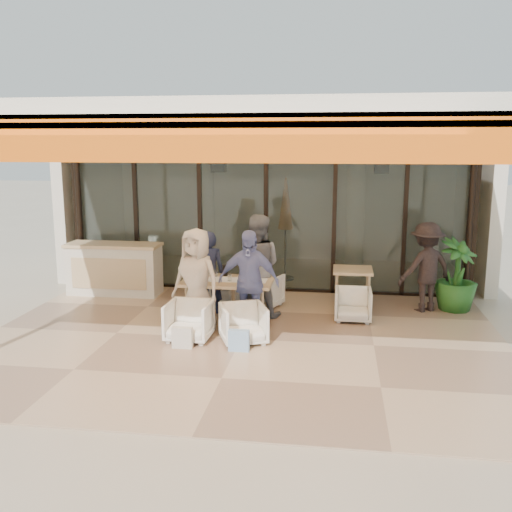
{
  "coord_description": "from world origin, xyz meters",
  "views": [
    {
      "loc": [
        1.41,
        -8.21,
        2.98
      ],
      "look_at": [
        0.1,
        0.9,
        1.15
      ],
      "focal_mm": 40.0,
      "sensor_mm": 36.0,
      "label": 1
    }
  ],
  "objects_px": {
    "dining_table": "(227,283)",
    "chair_near_right": "(243,322)",
    "host_counter": "(114,269)",
    "diner_periwinkle": "(248,282)",
    "side_chair": "(353,303)",
    "chair_near_left": "(189,319)",
    "diner_cream": "(196,280)",
    "potted_palm": "(456,275)",
    "chair_far_right": "(260,289)",
    "diner_grey": "(257,266)",
    "side_table": "(353,275)",
    "chair_far_left": "(216,290)",
    "diner_navy": "(209,273)",
    "standing_woman": "(426,268)"
  },
  "relations": [
    {
      "from": "diner_navy",
      "to": "potted_palm",
      "type": "bearing_deg",
      "value": -179.33
    },
    {
      "from": "diner_navy",
      "to": "host_counter",
      "type": "bearing_deg",
      "value": -34.82
    },
    {
      "from": "diner_navy",
      "to": "chair_far_right",
      "type": "bearing_deg",
      "value": -159.06
    },
    {
      "from": "dining_table",
      "to": "chair_near_right",
      "type": "distance_m",
      "value": 1.11
    },
    {
      "from": "chair_near_left",
      "to": "potted_palm",
      "type": "relative_size",
      "value": 0.51
    },
    {
      "from": "dining_table",
      "to": "chair_near_right",
      "type": "xyz_separation_m",
      "value": [
        0.43,
        -0.96,
        -0.35
      ]
    },
    {
      "from": "chair_far_left",
      "to": "host_counter",
      "type": "bearing_deg",
      "value": -24.35
    },
    {
      "from": "chair_far_left",
      "to": "chair_far_right",
      "type": "distance_m",
      "value": 0.84
    },
    {
      "from": "diner_periwinkle",
      "to": "diner_navy",
      "type": "bearing_deg",
      "value": 136.71
    },
    {
      "from": "diner_periwinkle",
      "to": "side_chair",
      "type": "bearing_deg",
      "value": 30.74
    },
    {
      "from": "host_counter",
      "to": "chair_near_right",
      "type": "bearing_deg",
      "value": -38.78
    },
    {
      "from": "host_counter",
      "to": "side_chair",
      "type": "xyz_separation_m",
      "value": [
        4.65,
        -1.06,
        -0.22
      ]
    },
    {
      "from": "chair_near_left",
      "to": "potted_palm",
      "type": "bearing_deg",
      "value": 28.98
    },
    {
      "from": "standing_woman",
      "to": "host_counter",
      "type": "bearing_deg",
      "value": -30.17
    },
    {
      "from": "chair_far_right",
      "to": "standing_woman",
      "type": "xyz_separation_m",
      "value": [
        2.94,
        0.19,
        0.46
      ]
    },
    {
      "from": "chair_far_right",
      "to": "side_table",
      "type": "bearing_deg",
      "value": -151.69
    },
    {
      "from": "chair_far_left",
      "to": "diner_grey",
      "type": "xyz_separation_m",
      "value": [
        0.84,
        -0.5,
        0.6
      ]
    },
    {
      "from": "chair_near_right",
      "to": "diner_periwinkle",
      "type": "relative_size",
      "value": 0.4
    },
    {
      "from": "diner_periwinkle",
      "to": "diner_cream",
      "type": "bearing_deg",
      "value": -176.31
    },
    {
      "from": "chair_near_left",
      "to": "diner_cream",
      "type": "distance_m",
      "value": 0.7
    },
    {
      "from": "dining_table",
      "to": "diner_cream",
      "type": "xyz_separation_m",
      "value": [
        -0.41,
        -0.46,
        0.15
      ]
    },
    {
      "from": "dining_table",
      "to": "standing_woman",
      "type": "bearing_deg",
      "value": 18.68
    },
    {
      "from": "chair_far_left",
      "to": "diner_cream",
      "type": "distance_m",
      "value": 1.5
    },
    {
      "from": "side_chair",
      "to": "host_counter",
      "type": "bearing_deg",
      "value": 167.31
    },
    {
      "from": "chair_near_right",
      "to": "diner_periwinkle",
      "type": "distance_m",
      "value": 0.71
    },
    {
      "from": "dining_table",
      "to": "potted_palm",
      "type": "relative_size",
      "value": 1.14
    },
    {
      "from": "chair_far_right",
      "to": "diner_periwinkle",
      "type": "height_order",
      "value": "diner_periwinkle"
    },
    {
      "from": "diner_cream",
      "to": "dining_table",
      "type": "bearing_deg",
      "value": 66.08
    },
    {
      "from": "host_counter",
      "to": "diner_periwinkle",
      "type": "height_order",
      "value": "diner_periwinkle"
    },
    {
      "from": "dining_table",
      "to": "diner_periwinkle",
      "type": "xyz_separation_m",
      "value": [
        0.43,
        -0.46,
        0.15
      ]
    },
    {
      "from": "host_counter",
      "to": "potted_palm",
      "type": "height_order",
      "value": "potted_palm"
    },
    {
      "from": "dining_table",
      "to": "chair_far_left",
      "type": "relative_size",
      "value": 2.49
    },
    {
      "from": "chair_far_right",
      "to": "chair_near_left",
      "type": "distance_m",
      "value": 2.08
    },
    {
      "from": "diner_navy",
      "to": "diner_cream",
      "type": "distance_m",
      "value": 0.9
    },
    {
      "from": "side_chair",
      "to": "diner_navy",
      "type": "bearing_deg",
      "value": 178.89
    },
    {
      "from": "standing_woman",
      "to": "diner_cream",
      "type": "bearing_deg",
      "value": -4.29
    },
    {
      "from": "diner_periwinkle",
      "to": "host_counter",
      "type": "bearing_deg",
      "value": 151.22
    },
    {
      "from": "chair_far_left",
      "to": "diner_periwinkle",
      "type": "bearing_deg",
      "value": 109.77
    },
    {
      "from": "side_table",
      "to": "standing_woman",
      "type": "bearing_deg",
      "value": -0.13
    },
    {
      "from": "chair_far_right",
      "to": "diner_grey",
      "type": "bearing_deg",
      "value": 111.53
    },
    {
      "from": "diner_grey",
      "to": "diner_periwinkle",
      "type": "distance_m",
      "value": 0.9
    },
    {
      "from": "diner_navy",
      "to": "diner_grey",
      "type": "xyz_separation_m",
      "value": [
        0.84,
        0.0,
        0.15
      ]
    },
    {
      "from": "diner_navy",
      "to": "diner_periwinkle",
      "type": "distance_m",
      "value": 1.23
    },
    {
      "from": "chair_near_left",
      "to": "chair_far_left",
      "type": "bearing_deg",
      "value": 92.01
    },
    {
      "from": "dining_table",
      "to": "diner_navy",
      "type": "bearing_deg",
      "value": 132.91
    },
    {
      "from": "chair_near_left",
      "to": "chair_near_right",
      "type": "xyz_separation_m",
      "value": [
        0.84,
        0.0,
        -0.01
      ]
    },
    {
      "from": "host_counter",
      "to": "chair_near_right",
      "type": "distance_m",
      "value": 3.84
    },
    {
      "from": "chair_far_right",
      "to": "standing_woman",
      "type": "distance_m",
      "value": 2.98
    },
    {
      "from": "chair_near_right",
      "to": "diner_periwinkle",
      "type": "bearing_deg",
      "value": 68.13
    },
    {
      "from": "chair_far_right",
      "to": "diner_periwinkle",
      "type": "bearing_deg",
      "value": 111.53
    }
  ]
}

